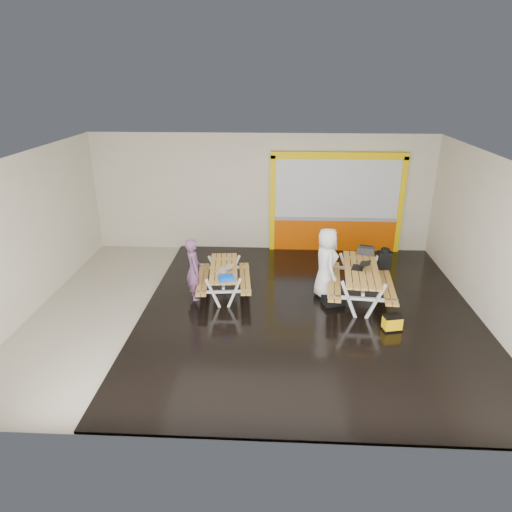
# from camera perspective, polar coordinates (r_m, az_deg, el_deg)

# --- Properties ---
(room) EXTENTS (10.02, 8.02, 3.52)m
(room) POSITION_cam_1_polar(r_m,az_deg,el_deg) (9.87, -0.27, 2.11)
(room) COLOR #BBB29E
(room) RESTS_ON ground
(deck) EXTENTS (7.50, 7.98, 0.05)m
(deck) POSITION_cam_1_polar(r_m,az_deg,el_deg) (10.59, 6.56, -6.85)
(deck) COLOR black
(deck) RESTS_ON room
(kiosk) EXTENTS (3.88, 0.16, 3.00)m
(kiosk) POSITION_cam_1_polar(r_m,az_deg,el_deg) (13.80, 9.88, 6.21)
(kiosk) COLOR #D44C00
(kiosk) RESTS_ON room
(picnic_table_left) EXTENTS (1.43, 1.96, 0.74)m
(picnic_table_left) POSITION_cam_1_polar(r_m,az_deg,el_deg) (11.09, -4.01, -2.23)
(picnic_table_left) COLOR #BF8938
(picnic_table_left) RESTS_ON deck
(picnic_table_right) EXTENTS (1.69, 2.33, 0.88)m
(picnic_table_right) POSITION_cam_1_polar(r_m,az_deg,el_deg) (10.96, 12.86, -2.50)
(picnic_table_right) COLOR #BF8938
(picnic_table_right) RESTS_ON deck
(person_left) EXTENTS (0.53, 0.65, 1.52)m
(person_left) POSITION_cam_1_polar(r_m,az_deg,el_deg) (10.88, -7.74, -1.69)
(person_left) COLOR #6F456C
(person_left) RESTS_ON deck
(person_right) EXTENTS (0.70, 0.92, 1.70)m
(person_right) POSITION_cam_1_polar(r_m,az_deg,el_deg) (10.94, 8.71, -0.84)
(person_right) COLOR white
(person_right) RESTS_ON deck
(laptop_left) EXTENTS (0.34, 0.31, 0.14)m
(laptop_left) POSITION_cam_1_polar(r_m,az_deg,el_deg) (10.81, -3.75, -1.61)
(laptop_left) COLOR silver
(laptop_left) RESTS_ON picnic_table_left
(laptop_right) EXTENTS (0.48, 0.45, 0.17)m
(laptop_right) POSITION_cam_1_polar(r_m,az_deg,el_deg) (10.86, 12.82, -1.24)
(laptop_right) COLOR black
(laptop_right) RESTS_ON picnic_table_right
(blue_pouch) EXTENTS (0.39, 0.34, 0.10)m
(blue_pouch) POSITION_cam_1_polar(r_m,az_deg,el_deg) (10.34, -3.72, -2.73)
(blue_pouch) COLOR blue
(blue_pouch) RESTS_ON picnic_table_left
(toolbox) EXTENTS (0.45, 0.31, 0.24)m
(toolbox) POSITION_cam_1_polar(r_m,az_deg,el_deg) (11.73, 13.49, 0.66)
(toolbox) COLOR black
(toolbox) RESTS_ON picnic_table_right
(backpack) EXTENTS (0.35, 0.24, 0.56)m
(backpack) POSITION_cam_1_polar(r_m,az_deg,el_deg) (11.77, 15.62, -0.41)
(backpack) COLOR black
(backpack) RESTS_ON picnic_table_right
(dark_case) EXTENTS (0.56, 0.48, 0.18)m
(dark_case) POSITION_cam_1_polar(r_m,az_deg,el_deg) (10.92, 9.55, -5.42)
(dark_case) COLOR black
(dark_case) RESTS_ON deck
(fluke_bag) EXTENTS (0.44, 0.33, 0.34)m
(fluke_bag) POSITION_cam_1_polar(r_m,az_deg,el_deg) (10.10, 16.54, -7.98)
(fluke_bag) COLOR black
(fluke_bag) RESTS_ON deck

